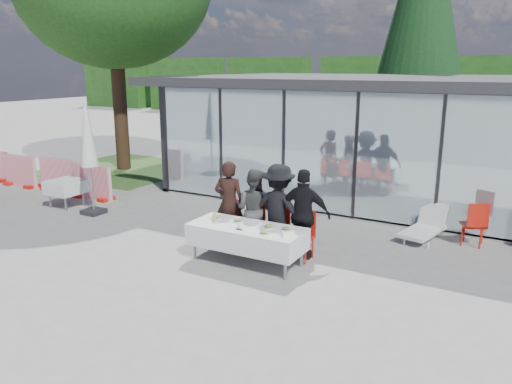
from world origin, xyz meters
TOP-DOWN VIEW (x-y plane):
  - ground at (0.00, 0.00)m, footprint 90.00×90.00m
  - pavilion at (2.00, 8.16)m, footprint 14.80×8.80m
  - treeline at (-2.00, 28.00)m, footprint 62.50×2.00m
  - dining_table at (0.11, 0.32)m, footprint 2.26×0.96m
  - diner_a at (-0.76, 1.09)m, footprint 0.79×0.79m
  - diner_chair_a at (-0.76, 1.07)m, footprint 0.44×0.44m
  - diner_b at (-0.16, 1.09)m, footprint 0.87×0.87m
  - diner_chair_b at (-0.16, 1.07)m, footprint 0.44×0.44m
  - diner_c at (0.41, 1.09)m, footprint 1.24×1.24m
  - diner_chair_c at (0.41, 1.07)m, footprint 0.44×0.44m
  - diner_d at (0.97, 1.09)m, footprint 1.23×1.23m
  - diner_chair_d at (0.97, 1.07)m, footprint 0.44×0.44m
  - plate_a at (-0.69, 0.45)m, footprint 0.24×0.24m
  - plate_b at (-0.18, 0.47)m, footprint 0.24×0.24m
  - plate_c at (0.53, 0.44)m, footprint 0.24×0.24m
  - plate_d at (0.89, 0.47)m, footprint 0.24×0.24m
  - plate_extra at (0.63, 0.07)m, footprint 0.24×0.24m
  - juice_bottle at (-0.59, 0.25)m, footprint 0.06×0.06m
  - drinking_glasses at (0.53, 0.12)m, footprint 0.98×0.08m
  - folded_eyeglasses at (0.10, 0.06)m, footprint 0.14×0.03m
  - spare_table_left at (-6.19, 1.38)m, footprint 0.86×0.86m
  - spare_chair_b at (3.88, 3.46)m, footprint 0.60×0.60m
  - market_umbrella at (-5.05, 1.25)m, footprint 0.50×0.50m
  - construction_barriers at (-9.42, 2.41)m, footprint 7.80×0.60m
  - lounger at (2.86, 3.56)m, footprint 0.88×1.43m
  - conifer_tree at (0.50, 13.00)m, footprint 4.00×4.00m
  - grass_patch at (-8.50, 6.00)m, footprint 5.00×5.00m

SIDE VIEW (x-z plane):
  - ground at x=0.00m, z-range 0.00..0.00m
  - grass_patch at x=-8.50m, z-range 0.00..0.02m
  - lounger at x=2.86m, z-range -0.10..0.62m
  - construction_barriers at x=-9.42m, z-range -0.06..0.94m
  - diner_chair_a at x=-0.76m, z-range 0.05..1.03m
  - diner_chair_b at x=-0.16m, z-range 0.05..1.03m
  - diner_chair_c at x=0.41m, z-range 0.05..1.03m
  - diner_chair_d at x=0.97m, z-range 0.05..1.03m
  - spare_chair_b at x=3.88m, z-range 0.05..1.03m
  - dining_table at x=0.11m, z-range 0.16..0.91m
  - spare_table_left at x=-6.19m, z-range 0.18..0.92m
  - folded_eyeglasses at x=0.10m, z-range 0.75..0.76m
  - plate_a at x=-0.69m, z-range 0.74..0.81m
  - plate_b at x=-0.18m, z-range 0.74..0.81m
  - plate_c at x=0.53m, z-range 0.74..0.81m
  - plate_d at x=0.89m, z-range 0.74..0.81m
  - plate_extra at x=0.63m, z-range 0.74..0.81m
  - drinking_glasses at x=0.53m, z-range 0.75..0.85m
  - juice_bottle at x=-0.59m, z-range 0.75..0.90m
  - diner_b at x=-0.16m, z-range 0.00..1.71m
  - diner_d at x=0.97m, z-range 0.00..1.82m
  - diner_a at x=-0.76m, z-range 0.00..1.82m
  - diner_c at x=0.41m, z-range 0.00..1.86m
  - market_umbrella at x=-5.05m, z-range 0.45..3.45m
  - pavilion at x=2.00m, z-range 0.43..3.87m
  - treeline at x=-2.00m, z-range 0.00..4.40m
  - conifer_tree at x=0.50m, z-range 0.74..11.24m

